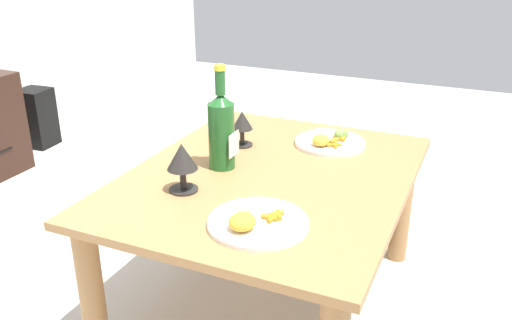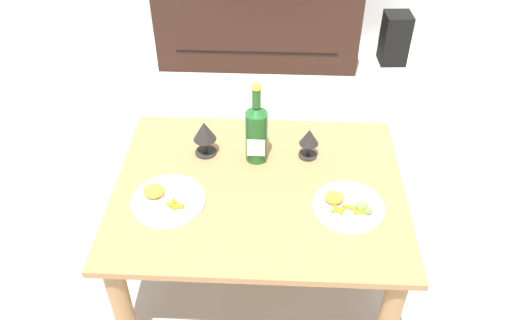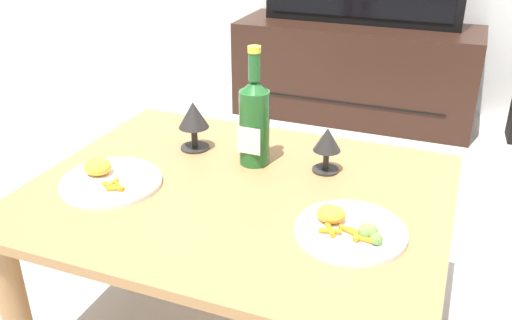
# 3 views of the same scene
# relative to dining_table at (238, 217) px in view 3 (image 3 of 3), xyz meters

# --- Properties ---
(dining_table) EXTENTS (1.04, 0.83, 0.48)m
(dining_table) POSITION_rel_dining_table_xyz_m (0.00, 0.00, 0.00)
(dining_table) COLOR #9E7042
(dining_table) RESTS_ON ground_plane
(tv_stand) EXTENTS (1.30, 0.47, 0.52)m
(tv_stand) POSITION_rel_dining_table_xyz_m (-0.08, 1.84, -0.14)
(tv_stand) COLOR black
(tv_stand) RESTS_ON ground_plane
(wine_bottle) EXTENTS (0.08, 0.08, 0.33)m
(wine_bottle) POSITION_rel_dining_table_xyz_m (-0.02, 0.16, 0.21)
(wine_bottle) COLOR #1E5923
(wine_bottle) RESTS_ON dining_table
(goblet_left) EXTENTS (0.09, 0.09, 0.14)m
(goblet_left) POSITION_rel_dining_table_xyz_m (-0.21, 0.18, 0.18)
(goblet_left) COLOR black
(goblet_left) RESTS_ON dining_table
(goblet_right) EXTENTS (0.07, 0.07, 0.12)m
(goblet_right) POSITION_rel_dining_table_xyz_m (0.18, 0.18, 0.17)
(goblet_right) COLOR black
(goblet_right) RESTS_ON dining_table
(dinner_plate_left) EXTENTS (0.26, 0.26, 0.05)m
(dinner_plate_left) POSITION_rel_dining_table_xyz_m (-0.32, -0.09, 0.10)
(dinner_plate_left) COLOR white
(dinner_plate_left) RESTS_ON dining_table
(dinner_plate_right) EXTENTS (0.25, 0.25, 0.05)m
(dinner_plate_right) POSITION_rel_dining_table_xyz_m (0.31, -0.10, 0.10)
(dinner_plate_right) COLOR white
(dinner_plate_right) RESTS_ON dining_table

